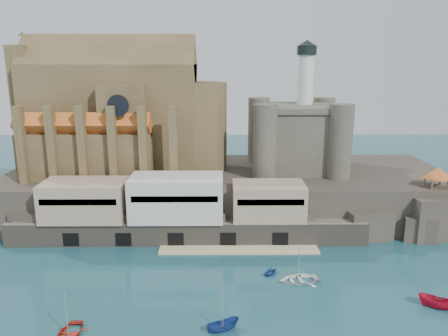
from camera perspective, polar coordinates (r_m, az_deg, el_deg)
ground at (r=67.81m, az=0.82°, el=-17.02°), size 300.00×300.00×0.00m
promontory at (r=102.03m, az=0.25°, el=-3.16°), size 100.00×36.00×10.00m
quay at (r=86.64m, az=-6.28°, el=-5.59°), size 70.00×12.00×13.05m
church at (r=103.37m, az=-13.23°, el=6.46°), size 47.00×25.93×30.51m
castle_keep at (r=102.11m, az=9.44°, el=4.39°), size 21.20×21.20×29.30m
rock_outcrop at (r=99.43m, az=25.58°, el=-5.59°), size 14.50×10.50×8.70m
pavilion at (r=97.22m, az=26.08°, el=-0.70°), size 6.40×6.40×5.40m
boat_2 at (r=61.80m, az=-0.17°, el=-20.42°), size 2.31×2.29×4.61m
boat_5 at (r=73.17m, az=26.11°, el=-16.08°), size 2.76×2.73×5.47m
boat_6 at (r=74.06m, az=9.64°, el=-14.38°), size 2.10×4.82×6.53m
boat_7 at (r=75.58m, az=6.06°, el=-13.64°), size 3.05×3.11×3.13m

